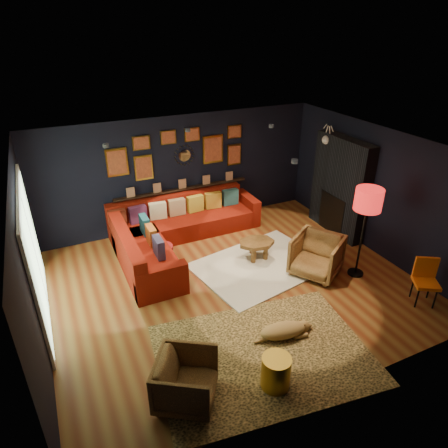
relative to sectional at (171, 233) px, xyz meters
name	(u,v)px	position (x,y,z in m)	size (l,w,h in m)	color
floor	(233,283)	(0.61, -1.81, -0.32)	(6.50, 6.50, 0.00)	brown
room_walls	(234,207)	(0.61, -1.81, 1.27)	(6.50, 6.50, 6.50)	black
sectional	(171,233)	(0.00, 0.00, 0.00)	(3.41, 2.69, 0.86)	maroon
ledge	(182,189)	(0.61, 0.87, 0.60)	(3.20, 0.12, 0.04)	black
gallery_wall	(179,151)	(0.60, 0.91, 1.48)	(3.15, 0.04, 1.02)	gold
sunburst_mirror	(184,155)	(0.71, 0.91, 1.38)	(0.47, 0.16, 0.47)	silver
fireplace	(339,190)	(3.71, -0.91, 0.70)	(0.31, 1.60, 2.20)	black
deer_head	(333,139)	(3.75, -0.41, 1.73)	(0.50, 0.28, 0.45)	white
sliding_door	(34,257)	(-2.60, -1.21, 0.78)	(0.06, 2.80, 2.20)	white
ceiling_spots	(214,139)	(0.61, -1.01, 2.24)	(3.30, 2.50, 0.06)	black
shag_rug	(261,265)	(1.38, -1.53, -0.31)	(2.50, 1.82, 0.03)	silver
leopard_rug	(263,354)	(0.23, -3.61, -0.31)	(3.10, 2.21, 0.02)	tan
coffee_table	(257,245)	(1.43, -1.23, 0.02)	(0.84, 0.68, 0.38)	brown
pouf	(162,253)	(-0.36, -0.49, -0.13)	(0.48, 0.48, 0.31)	maroon
armchair_left	(186,378)	(-1.07, -3.86, 0.06)	(0.74, 0.70, 0.76)	#C88A44
armchair_right	(317,254)	(2.21, -2.18, 0.12)	(0.86, 0.80, 0.88)	#C88A44
gold_stool	(276,372)	(0.09, -4.16, -0.07)	(0.40, 0.40, 0.50)	gold
orange_chair	(426,277)	(3.40, -3.66, 0.16)	(0.53, 0.53, 0.83)	black
floor_lamp	(368,203)	(2.92, -2.54, 1.19)	(0.49, 0.49, 1.79)	black
dog	(283,328)	(0.69, -3.41, -0.14)	(1.02, 0.50, 0.32)	#A67849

